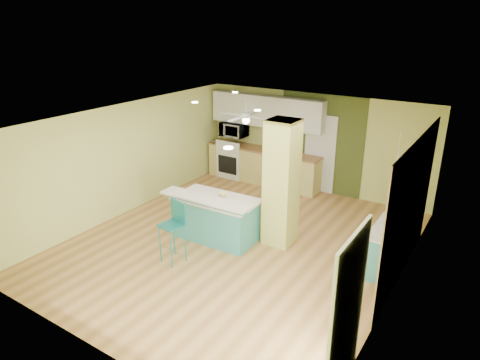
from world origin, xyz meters
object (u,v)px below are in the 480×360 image
peninsula (216,217)px  bar_stool (175,222)px  canister (222,196)px  fruit_bowl (285,153)px  side_counter (387,248)px

peninsula → bar_stool: size_ratio=1.65×
bar_stool → canister: (0.30, 1.08, 0.19)m
fruit_bowl → bar_stool: bearing=-90.2°
side_counter → fruit_bowl: 4.17m
peninsula → side_counter: size_ratio=1.53×
peninsula → canister: bearing=0.2°
peninsula → canister: (0.16, 0.01, 0.50)m
bar_stool → canister: 1.13m
peninsula → side_counter: peninsula is taller
peninsula → fruit_bowl: 3.27m
peninsula → canister: canister is taller
fruit_bowl → canister: bearing=-85.0°
side_counter → canister: size_ratio=7.40×
peninsula → bar_stool: (-0.14, -1.07, 0.31)m
peninsula → fruit_bowl: bearing=90.2°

